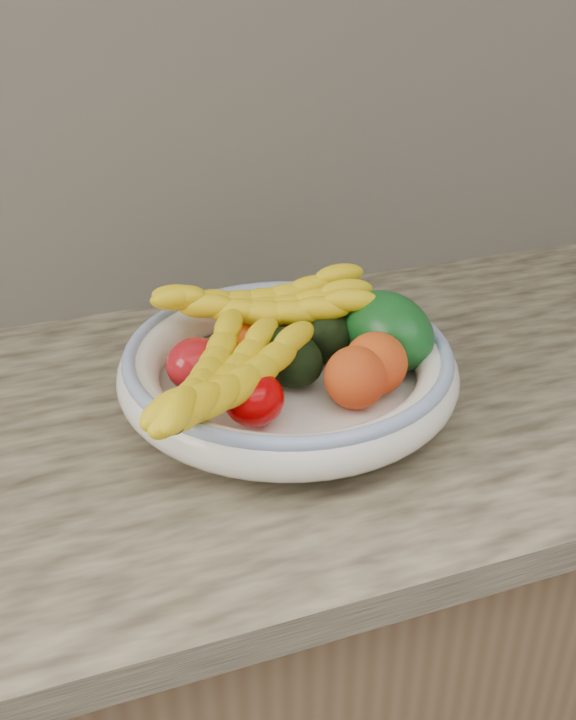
# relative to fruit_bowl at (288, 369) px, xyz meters

# --- Properties ---
(kitchen_counter) EXTENTS (2.44, 0.66, 1.40)m
(kitchen_counter) POSITION_rel_fruit_bowl_xyz_m (0.00, 0.03, -0.48)
(kitchen_counter) COLOR brown
(kitchen_counter) RESTS_ON ground
(fruit_bowl) EXTENTS (0.39, 0.39, 0.08)m
(fruit_bowl) POSITION_rel_fruit_bowl_xyz_m (0.00, 0.00, 0.00)
(fruit_bowl) COLOR white
(fruit_bowl) RESTS_ON kitchen_counter
(clementine_back_left) EXTENTS (0.06, 0.06, 0.05)m
(clementine_back_left) POSITION_rel_fruit_bowl_xyz_m (-0.03, 0.10, 0.01)
(clementine_back_left) COLOR #DB5504
(clementine_back_left) RESTS_ON fruit_bowl
(clementine_back_right) EXTENTS (0.06, 0.06, 0.05)m
(clementine_back_right) POSITION_rel_fruit_bowl_xyz_m (0.03, 0.09, 0.01)
(clementine_back_right) COLOR #FD6305
(clementine_back_right) RESTS_ON fruit_bowl
(clementine_back_mid) EXTENTS (0.06, 0.06, 0.05)m
(clementine_back_mid) POSITION_rel_fruit_bowl_xyz_m (-0.01, 0.08, 0.01)
(clementine_back_mid) COLOR #FD5A05
(clementine_back_mid) RESTS_ON fruit_bowl
(tomato_left) EXTENTS (0.08, 0.08, 0.06)m
(tomato_left) POSITION_rel_fruit_bowl_xyz_m (-0.10, 0.02, 0.01)
(tomato_left) COLOR #AC1118
(tomato_left) RESTS_ON fruit_bowl
(tomato_near_left) EXTENTS (0.07, 0.07, 0.06)m
(tomato_near_left) POSITION_rel_fruit_bowl_xyz_m (-0.06, -0.07, 0.01)
(tomato_near_left) COLOR #C50002
(tomato_near_left) RESTS_ON fruit_bowl
(avocado_center) EXTENTS (0.10, 0.11, 0.07)m
(avocado_center) POSITION_rel_fruit_bowl_xyz_m (-0.00, 0.00, 0.02)
(avocado_center) COLOR black
(avocado_center) RESTS_ON fruit_bowl
(avocado_right) EXTENTS (0.09, 0.11, 0.07)m
(avocado_right) POSITION_rel_fruit_bowl_xyz_m (0.07, 0.05, 0.02)
(avocado_right) COLOR black
(avocado_right) RESTS_ON fruit_bowl
(green_mango) EXTENTS (0.14, 0.16, 0.11)m
(green_mango) POSITION_rel_fruit_bowl_xyz_m (0.12, -0.00, 0.03)
(green_mango) COLOR #0D4917
(green_mango) RESTS_ON fruit_bowl
(peach_front) EXTENTS (0.08, 0.08, 0.07)m
(peach_front) POSITION_rel_fruit_bowl_xyz_m (0.05, -0.07, 0.02)
(peach_front) COLOR orange
(peach_front) RESTS_ON fruit_bowl
(peach_right) EXTENTS (0.07, 0.07, 0.07)m
(peach_right) POSITION_rel_fruit_bowl_xyz_m (0.08, -0.05, 0.02)
(peach_right) COLOR orange
(peach_right) RESTS_ON fruit_bowl
(banana_bunch_back) EXTENTS (0.29, 0.16, 0.08)m
(banana_bunch_back) POSITION_rel_fruit_bowl_xyz_m (-0.00, 0.08, 0.04)
(banana_bunch_back) COLOR yellow
(banana_bunch_back) RESTS_ON fruit_bowl
(banana_bunch_front) EXTENTS (0.28, 0.30, 0.08)m
(banana_bunch_front) POSITION_rel_fruit_bowl_xyz_m (-0.10, -0.06, 0.03)
(banana_bunch_front) COLOR yellow
(banana_bunch_front) RESTS_ON fruit_bowl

